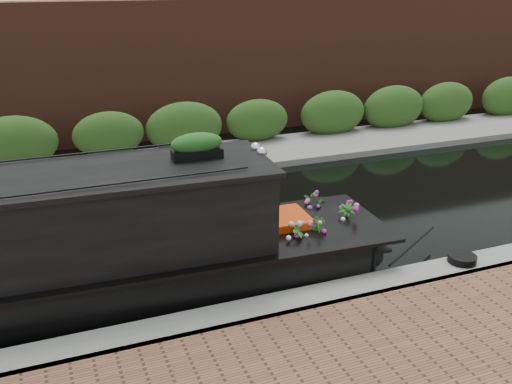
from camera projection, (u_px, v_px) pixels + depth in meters
name	position (u px, v px, depth m)	size (l,w,h in m)	color
ground	(148.00, 240.00, 10.74)	(80.00, 80.00, 0.00)	black
near_bank_coping	(196.00, 337.00, 7.87)	(40.00, 0.60, 0.50)	slate
far_bank_path	(115.00, 172.00, 14.39)	(40.00, 2.40, 0.34)	slate
far_hedge	(110.00, 162.00, 15.18)	(40.00, 1.10, 2.80)	#264717
far_brick_wall	(101.00, 141.00, 17.00)	(40.00, 1.00, 8.00)	#53291C
narrowboat	(2.00, 266.00, 8.10)	(11.46, 2.51, 2.68)	black
rope_fender	(372.00, 238.00, 10.41)	(0.35, 0.35, 0.33)	brown
coiled_mooring_rope	(462.00, 259.00, 9.36)	(0.47, 0.47, 0.12)	black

